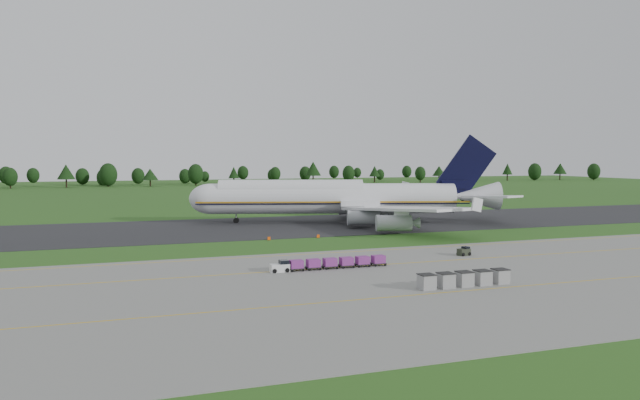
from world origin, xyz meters
name	(u,v)px	position (x,y,z in m)	size (l,w,h in m)	color
ground	(322,244)	(0.00, 0.00, 0.00)	(600.00, 600.00, 0.00)	#244F17
apron	(420,282)	(0.00, -34.00, 0.03)	(300.00, 52.00, 0.06)	slate
taxiway	(277,226)	(0.00, 28.00, 0.04)	(300.00, 40.00, 0.08)	black
apron_markings	(393,271)	(0.00, -26.98, 0.06)	(300.00, 30.20, 0.01)	#C89C0B
tree_line	(191,174)	(8.52, 219.32, 6.06)	(527.53, 20.29, 11.94)	black
aircraft	(339,198)	(14.86, 30.45, 5.59)	(69.73, 65.05, 19.58)	silver
baggage_train	(328,263)	(-7.24, -22.47, 0.81)	(15.87, 1.44, 1.38)	silver
utility_cart	(464,252)	(15.53, -18.91, 0.55)	(2.02, 1.45, 1.01)	#272C1F
uld_row	(464,279)	(3.43, -37.96, 0.91)	(11.32, 1.72, 1.70)	gray
edge_markers	(294,238)	(-2.62, 7.50, 0.27)	(9.67, 0.30, 0.60)	#F65007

